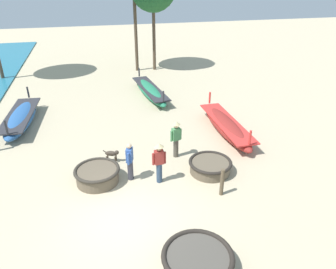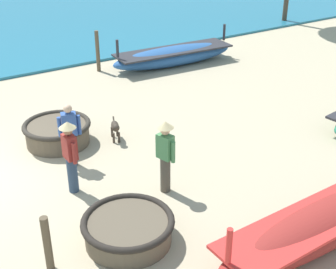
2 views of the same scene
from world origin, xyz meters
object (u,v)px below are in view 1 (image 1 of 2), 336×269
Objects in this scene: long_boat_blue_hull at (21,118)px; fisherman_with_hat at (159,160)px; long_boat_green_hull at (226,126)px; long_boat_ochre_hull at (150,91)px; coracle_front_right at (198,261)px; mooring_post_inland at (222,182)px; coracle_weathered at (97,174)px; dog at (112,154)px; coracle_beside_post at (210,166)px; fisherman_by_coracle at (176,137)px; fisherman_crouching at (130,161)px.

fisherman_with_hat reaches higher than long_boat_blue_hull.
long_boat_green_hull is 0.96× the size of long_boat_ochre_hull.
mooring_post_inland reaches higher than coracle_front_right.
coracle_front_right is 1.19× the size of fisherman_with_hat.
long_boat_ochre_hull is 5.06× the size of mooring_post_inland.
coracle_front_right is 4.28m from fisherman_with_hat.
long_boat_ochre_hull is 3.26× the size of fisherman_with_hat.
long_boat_ochre_hull is (3.59, 8.66, 0.02)m from coracle_weathered.
coracle_front_right is at bearing -73.22° from dog.
coracle_weathered is 4.69m from mooring_post_inland.
fisherman_by_coracle is (-1.04, 1.48, 0.68)m from coracle_beside_post.
fisherman_by_coracle reaches higher than long_boat_ochre_hull.
fisherman_crouching is (-1.24, 4.64, 0.53)m from coracle_front_right.
fisherman_by_coracle reaches higher than coracle_weathered.
long_boat_blue_hull reaches higher than coracle_weathered.
fisherman_with_hat is at bearing 92.63° from coracle_front_right.
fisherman_with_hat reaches higher than mooring_post_inland.
fisherman_with_hat is 1.13m from fisherman_crouching.
dog reaches higher than coracle_beside_post.
coracle_beside_post is 0.34× the size of long_boat_blue_hull.
dog is 4.83m from mooring_post_inland.
mooring_post_inland is at bearing -86.00° from long_boat_ochre_hull.
coracle_front_right is (2.49, -4.75, -0.02)m from coracle_weathered.
long_boat_blue_hull is 3.02× the size of fisherman_with_hat.
long_boat_ochre_hull reaches higher than mooring_post_inland.
fisherman_crouching is 2.47m from fisherman_by_coracle.
long_boat_green_hull reaches higher than coracle_beside_post.
mooring_post_inland is at bearing -93.56° from coracle_beside_post.
fisherman_by_coracle is at bearing -91.66° from long_boat_ochre_hull.
long_boat_green_hull is at bearing 62.95° from coracle_front_right.
fisherman_by_coracle is at bearing 57.47° from fisherman_with_hat.
long_boat_green_hull is 3.13× the size of fisherman_with_hat.
dog is (-1.64, 1.86, -0.59)m from fisherman_with_hat.
dog is (4.34, -4.71, 0.00)m from long_boat_blue_hull.
long_boat_ochre_hull reaches higher than coracle_front_right.
long_boat_blue_hull reaches higher than mooring_post_inland.
fisherman_crouching is (-3.16, 0.22, 0.56)m from coracle_beside_post.
long_boat_blue_hull is at bearing 119.78° from coracle_front_right.
long_boat_ochre_hull is 9.09m from fisherman_crouching.
long_boat_blue_hull is 6.40m from dog.
long_boat_blue_hull is 11.21m from mooring_post_inland.
fisherman_by_coracle is at bearing -3.86° from dog.
coracle_weathered is at bearing 167.04° from fisherman_with_hat.
fisherman_with_hat reaches higher than coracle_beside_post.
coracle_beside_post is at bearing 5.39° from fisherman_with_hat.
long_boat_blue_hull is 0.93× the size of long_boat_ochre_hull.
long_boat_green_hull is 5.86m from dog.
long_boat_blue_hull is 7.90m from fisherman_crouching.
dog is (-0.59, 1.45, -0.46)m from fisherman_crouching.
fisherman_with_hat is at bearing -122.53° from fisherman_by_coracle.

